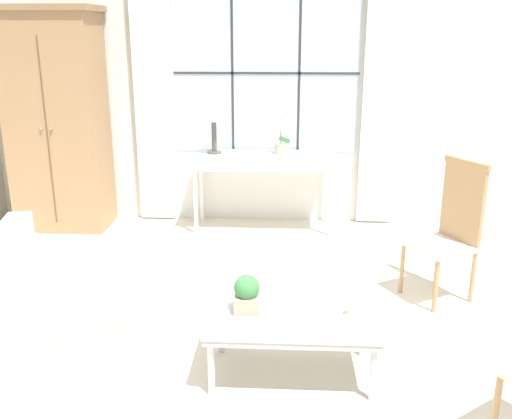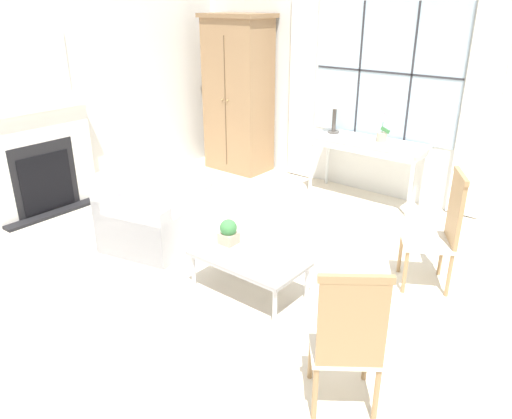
{
  "view_description": "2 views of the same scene",
  "coord_description": "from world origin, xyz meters",
  "px_view_note": "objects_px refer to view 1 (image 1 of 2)",
  "views": [
    {
      "loc": [
        0.24,
        -3.15,
        2.04
      ],
      "look_at": [
        0.05,
        0.28,
        0.96
      ],
      "focal_mm": 40.0,
      "sensor_mm": 36.0,
      "label": 1
    },
    {
      "loc": [
        2.76,
        -3.06,
        2.48
      ],
      "look_at": [
        0.01,
        0.37,
        0.61
      ],
      "focal_mm": 35.0,
      "sensor_mm": 36.0,
      "label": 2
    }
  ],
  "objects_px": {
    "table_lamp": "(214,114)",
    "coffee_table": "(292,322)",
    "armoire": "(58,121)",
    "armchair_upholstered": "(65,313)",
    "potted_plant_small": "(247,293)",
    "potted_orchid": "(281,139)",
    "pillar_candle": "(354,309)",
    "console_table": "(264,162)",
    "side_chair_wooden": "(452,224)"
  },
  "relations": [
    {
      "from": "console_table",
      "to": "table_lamp",
      "type": "height_order",
      "value": "table_lamp"
    },
    {
      "from": "console_table",
      "to": "coffee_table",
      "type": "xyz_separation_m",
      "value": [
        0.28,
        -2.75,
        -0.37
      ]
    },
    {
      "from": "potted_orchid",
      "to": "armchair_upholstered",
      "type": "distance_m",
      "value": 3.02
    },
    {
      "from": "table_lamp",
      "to": "console_table",
      "type": "bearing_deg",
      "value": -2.54
    },
    {
      "from": "coffee_table",
      "to": "table_lamp",
      "type": "bearing_deg",
      "value": 106.29
    },
    {
      "from": "console_table",
      "to": "armchair_upholstered",
      "type": "xyz_separation_m",
      "value": [
        -1.19,
        -2.58,
        -0.44
      ]
    },
    {
      "from": "table_lamp",
      "to": "side_chair_wooden",
      "type": "distance_m",
      "value": 2.67
    },
    {
      "from": "console_table",
      "to": "armchair_upholstered",
      "type": "distance_m",
      "value": 2.88
    },
    {
      "from": "potted_orchid",
      "to": "side_chair_wooden",
      "type": "distance_m",
      "value": 2.12
    },
    {
      "from": "pillar_candle",
      "to": "console_table",
      "type": "bearing_deg",
      "value": 103.52
    },
    {
      "from": "potted_orchid",
      "to": "pillar_candle",
      "type": "bearing_deg",
      "value": -79.97
    },
    {
      "from": "armchair_upholstered",
      "to": "potted_plant_small",
      "type": "height_order",
      "value": "armchair_upholstered"
    },
    {
      "from": "table_lamp",
      "to": "coffee_table",
      "type": "bearing_deg",
      "value": -73.71
    },
    {
      "from": "armchair_upholstered",
      "to": "side_chair_wooden",
      "type": "xyz_separation_m",
      "value": [
        2.73,
        1.03,
        0.31
      ]
    },
    {
      "from": "table_lamp",
      "to": "potted_plant_small",
      "type": "xyz_separation_m",
      "value": [
        0.53,
        -2.73,
        -0.7
      ]
    },
    {
      "from": "armoire",
      "to": "side_chair_wooden",
      "type": "bearing_deg",
      "value": -22.39
    },
    {
      "from": "console_table",
      "to": "armoire",
      "type": "bearing_deg",
      "value": -179.29
    },
    {
      "from": "table_lamp",
      "to": "coffee_table",
      "type": "distance_m",
      "value": 3.02
    },
    {
      "from": "potted_orchid",
      "to": "armoire",
      "type": "bearing_deg",
      "value": -178.68
    },
    {
      "from": "potted_orchid",
      "to": "armchair_upholstered",
      "type": "bearing_deg",
      "value": -117.56
    },
    {
      "from": "potted_orchid",
      "to": "potted_plant_small",
      "type": "xyz_separation_m",
      "value": [
        -0.16,
        -2.73,
        -0.45
      ]
    },
    {
      "from": "side_chair_wooden",
      "to": "pillar_candle",
      "type": "relative_size",
      "value": 10.06
    },
    {
      "from": "potted_orchid",
      "to": "table_lamp",
      "type": "bearing_deg",
      "value": -179.72
    },
    {
      "from": "pillar_candle",
      "to": "armoire",
      "type": "bearing_deg",
      "value": 136.15
    },
    {
      "from": "armchair_upholstered",
      "to": "side_chair_wooden",
      "type": "bearing_deg",
      "value": 20.74
    },
    {
      "from": "table_lamp",
      "to": "coffee_table",
      "type": "relative_size",
      "value": 0.53
    },
    {
      "from": "side_chair_wooden",
      "to": "console_table",
      "type": "bearing_deg",
      "value": 134.76
    },
    {
      "from": "armchair_upholstered",
      "to": "pillar_candle",
      "type": "xyz_separation_m",
      "value": [
        1.85,
        -0.15,
        0.16
      ]
    },
    {
      "from": "console_table",
      "to": "potted_plant_small",
      "type": "xyz_separation_m",
      "value": [
        0.01,
        -2.71,
        -0.21
      ]
    },
    {
      "from": "pillar_candle",
      "to": "table_lamp",
      "type": "bearing_deg",
      "value": 113.26
    },
    {
      "from": "armchair_upholstered",
      "to": "table_lamp",
      "type": "bearing_deg",
      "value": 75.67
    },
    {
      "from": "armoire",
      "to": "coffee_table",
      "type": "height_order",
      "value": "armoire"
    },
    {
      "from": "pillar_candle",
      "to": "armchair_upholstered",
      "type": "bearing_deg",
      "value": 175.36
    },
    {
      "from": "potted_plant_small",
      "to": "pillar_candle",
      "type": "xyz_separation_m",
      "value": [
        0.65,
        -0.02,
        -0.07
      ]
    },
    {
      "from": "console_table",
      "to": "pillar_candle",
      "type": "xyz_separation_m",
      "value": [
        0.66,
        -2.73,
        -0.28
      ]
    },
    {
      "from": "table_lamp",
      "to": "pillar_candle",
      "type": "height_order",
      "value": "table_lamp"
    },
    {
      "from": "console_table",
      "to": "coffee_table",
      "type": "relative_size",
      "value": 1.45
    },
    {
      "from": "potted_orchid",
      "to": "armchair_upholstered",
      "type": "xyz_separation_m",
      "value": [
        -1.36,
        -2.61,
        -0.68
      ]
    },
    {
      "from": "potted_orchid",
      "to": "console_table",
      "type": "bearing_deg",
      "value": -170.97
    },
    {
      "from": "potted_orchid",
      "to": "armchair_upholstered",
      "type": "relative_size",
      "value": 0.36
    },
    {
      "from": "armoire",
      "to": "side_chair_wooden",
      "type": "xyz_separation_m",
      "value": [
        3.69,
        -1.52,
        -0.55
      ]
    },
    {
      "from": "potted_orchid",
      "to": "coffee_table",
      "type": "bearing_deg",
      "value": -87.63
    },
    {
      "from": "pillar_candle",
      "to": "potted_orchid",
      "type": "bearing_deg",
      "value": 100.03
    },
    {
      "from": "armoire",
      "to": "potted_orchid",
      "type": "bearing_deg",
      "value": 1.32
    },
    {
      "from": "console_table",
      "to": "pillar_candle",
      "type": "relative_size",
      "value": 13.58
    },
    {
      "from": "coffee_table",
      "to": "potted_plant_small",
      "type": "relative_size",
      "value": 4.35
    },
    {
      "from": "armoire",
      "to": "armchair_upholstered",
      "type": "bearing_deg",
      "value": -69.27
    },
    {
      "from": "armoire",
      "to": "coffee_table",
      "type": "bearing_deg",
      "value": -48.12
    },
    {
      "from": "console_table",
      "to": "table_lamp",
      "type": "xyz_separation_m",
      "value": [
        -0.53,
        0.02,
        0.5
      ]
    },
    {
      "from": "armoire",
      "to": "potted_orchid",
      "type": "relative_size",
      "value": 5.48
    }
  ]
}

